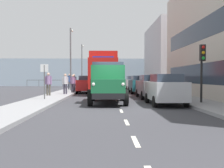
{
  "coord_description": "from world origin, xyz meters",
  "views": [
    {
      "loc": [
        0.71,
        13.43,
        1.53
      ],
      "look_at": [
        0.12,
        -11.19,
        0.92
      ],
      "focal_mm": 41.28,
      "sensor_mm": 36.0,
      "label": 1
    }
  ],
  "objects_px": {
    "truck_vintage_green": "(108,84)",
    "street_sign": "(44,75)",
    "car_grey_kerbside_1": "(150,86)",
    "lamp_post_far": "(82,62)",
    "car_teal_kerbside_2": "(140,84)",
    "pedestrian_couple_a": "(69,80)",
    "lorry_cargo_red": "(103,72)",
    "pedestrian_with_bag": "(65,82)",
    "car_white_kerbside_3": "(133,83)",
    "pedestrian_couple_b": "(73,82)",
    "traffic_light_near": "(202,61)",
    "pedestrian_near_railing": "(48,82)",
    "lamp_post_promenade": "(71,54)",
    "car_red_oppositeside_0": "(87,84)",
    "car_silver_kerbside_near": "(165,89)",
    "pedestrian_strolling": "(74,81)"
  },
  "relations": [
    {
      "from": "traffic_light_near",
      "to": "lamp_post_promenade",
      "type": "height_order",
      "value": "lamp_post_promenade"
    },
    {
      "from": "lorry_cargo_red",
      "to": "car_white_kerbside_3",
      "type": "relative_size",
      "value": 2.02
    },
    {
      "from": "car_silver_kerbside_near",
      "to": "pedestrian_with_bag",
      "type": "bearing_deg",
      "value": -48.19
    },
    {
      "from": "pedestrian_couple_b",
      "to": "pedestrian_strolling",
      "type": "distance_m",
      "value": 2.22
    },
    {
      "from": "car_silver_kerbside_near",
      "to": "traffic_light_near",
      "type": "bearing_deg",
      "value": 176.8
    },
    {
      "from": "pedestrian_with_bag",
      "to": "pedestrian_couple_a",
      "type": "bearing_deg",
      "value": -84.37
    },
    {
      "from": "car_white_kerbside_3",
      "to": "pedestrian_couple_a",
      "type": "distance_m",
      "value": 7.6
    },
    {
      "from": "pedestrian_near_railing",
      "to": "pedestrian_couple_a",
      "type": "height_order",
      "value": "pedestrian_couple_a"
    },
    {
      "from": "pedestrian_with_bag",
      "to": "car_teal_kerbside_2",
      "type": "bearing_deg",
      "value": -153.47
    },
    {
      "from": "car_white_kerbside_3",
      "to": "car_red_oppositeside_0",
      "type": "bearing_deg",
      "value": 43.82
    },
    {
      "from": "car_grey_kerbside_1",
      "to": "lorry_cargo_red",
      "type": "bearing_deg",
      "value": -55.92
    },
    {
      "from": "car_red_oppositeside_0",
      "to": "street_sign",
      "type": "bearing_deg",
      "value": 77.34
    },
    {
      "from": "truck_vintage_green",
      "to": "lamp_post_far",
      "type": "xyz_separation_m",
      "value": [
        3.92,
        -26.15,
        2.94
      ]
    },
    {
      "from": "pedestrian_with_bag",
      "to": "street_sign",
      "type": "xyz_separation_m",
      "value": [
        0.54,
        5.09,
        0.52
      ]
    },
    {
      "from": "pedestrian_near_railing",
      "to": "traffic_light_near",
      "type": "xyz_separation_m",
      "value": [
        -9.79,
        5.92,
        1.28
      ]
    },
    {
      "from": "car_silver_kerbside_near",
      "to": "car_teal_kerbside_2",
      "type": "height_order",
      "value": "same"
    },
    {
      "from": "car_teal_kerbside_2",
      "to": "lamp_post_far",
      "type": "relative_size",
      "value": 0.68
    },
    {
      "from": "truck_vintage_green",
      "to": "pedestrian_couple_a",
      "type": "relative_size",
      "value": 3.09
    },
    {
      "from": "lorry_cargo_red",
      "to": "car_silver_kerbside_near",
      "type": "height_order",
      "value": "lorry_cargo_red"
    },
    {
      "from": "traffic_light_near",
      "to": "lamp_post_promenade",
      "type": "distance_m",
      "value": 17.16
    },
    {
      "from": "car_teal_kerbside_2",
      "to": "lorry_cargo_red",
      "type": "bearing_deg",
      "value": 14.24
    },
    {
      "from": "traffic_light_near",
      "to": "street_sign",
      "type": "xyz_separation_m",
      "value": [
        9.3,
        -2.56,
        -0.79
      ]
    },
    {
      "from": "car_silver_kerbside_near",
      "to": "lamp_post_promenade",
      "type": "height_order",
      "value": "lamp_post_promenade"
    },
    {
      "from": "car_silver_kerbside_near",
      "to": "car_red_oppositeside_0",
      "type": "xyz_separation_m",
      "value": [
        5.2,
        -11.65,
        0.0
      ]
    },
    {
      "from": "lorry_cargo_red",
      "to": "car_silver_kerbside_near",
      "type": "bearing_deg",
      "value": 109.44
    },
    {
      "from": "car_teal_kerbside_2",
      "to": "pedestrian_couple_a",
      "type": "xyz_separation_m",
      "value": [
        7.56,
        -5.07,
        0.34
      ]
    },
    {
      "from": "truck_vintage_green",
      "to": "street_sign",
      "type": "distance_m",
      "value": 4.39
    },
    {
      "from": "traffic_light_near",
      "to": "pedestrian_near_railing",
      "type": "bearing_deg",
      "value": -31.17
    },
    {
      "from": "lamp_post_far",
      "to": "pedestrian_couple_a",
      "type": "bearing_deg",
      "value": 87.66
    },
    {
      "from": "truck_vintage_green",
      "to": "lorry_cargo_red",
      "type": "height_order",
      "value": "lorry_cargo_red"
    },
    {
      "from": "truck_vintage_green",
      "to": "pedestrian_couple_a",
      "type": "bearing_deg",
      "value": -73.8
    },
    {
      "from": "pedestrian_couple_b",
      "to": "lamp_post_promenade",
      "type": "xyz_separation_m",
      "value": [
        0.68,
        -3.67,
        3.07
      ]
    },
    {
      "from": "lamp_post_far",
      "to": "street_sign",
      "type": "relative_size",
      "value": 2.97
    },
    {
      "from": "car_grey_kerbside_1",
      "to": "traffic_light_near",
      "type": "relative_size",
      "value": 1.43
    },
    {
      "from": "car_grey_kerbside_1",
      "to": "pedestrian_with_bag",
      "type": "height_order",
      "value": "pedestrian_with_bag"
    },
    {
      "from": "car_white_kerbside_3",
      "to": "pedestrian_couple_b",
      "type": "height_order",
      "value": "pedestrian_couple_b"
    },
    {
      "from": "car_white_kerbside_3",
      "to": "lamp_post_promenade",
      "type": "bearing_deg",
      "value": 18.28
    },
    {
      "from": "pedestrian_near_railing",
      "to": "car_grey_kerbside_1",
      "type": "bearing_deg",
      "value": 172.46
    },
    {
      "from": "car_teal_kerbside_2",
      "to": "traffic_light_near",
      "type": "bearing_deg",
      "value": 100.43
    },
    {
      "from": "car_grey_kerbside_1",
      "to": "lamp_post_far",
      "type": "xyz_separation_m",
      "value": [
        7.11,
        -22.27,
        3.22
      ]
    },
    {
      "from": "pedestrian_strolling",
      "to": "car_grey_kerbside_1",
      "type": "bearing_deg",
      "value": 129.66
    },
    {
      "from": "car_white_kerbside_3",
      "to": "car_teal_kerbside_2",
      "type": "bearing_deg",
      "value": 90.0
    },
    {
      "from": "car_teal_kerbside_2",
      "to": "car_red_oppositeside_0",
      "type": "xyz_separation_m",
      "value": [
        5.2,
        -0.76,
        -0.0
      ]
    },
    {
      "from": "pedestrian_near_railing",
      "to": "lamp_post_promenade",
      "type": "height_order",
      "value": "lamp_post_promenade"
    },
    {
      "from": "car_teal_kerbside_2",
      "to": "pedestrian_couple_a",
      "type": "relative_size",
      "value": 2.5
    },
    {
      "from": "truck_vintage_green",
      "to": "car_teal_kerbside_2",
      "type": "relative_size",
      "value": 1.24
    },
    {
      "from": "car_grey_kerbside_1",
      "to": "pedestrian_strolling",
      "type": "distance_m",
      "value": 10.44
    },
    {
      "from": "lorry_cargo_red",
      "to": "car_grey_kerbside_1",
      "type": "xyz_separation_m",
      "value": [
        -3.53,
        5.22,
        -1.18
      ]
    },
    {
      "from": "lorry_cargo_red",
      "to": "pedestrian_near_railing",
      "type": "xyz_separation_m",
      "value": [
        4.23,
        4.19,
        -0.88
      ]
    },
    {
      "from": "car_grey_kerbside_1",
      "to": "car_red_oppositeside_0",
      "type": "bearing_deg",
      "value": -52.87
    }
  ]
}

